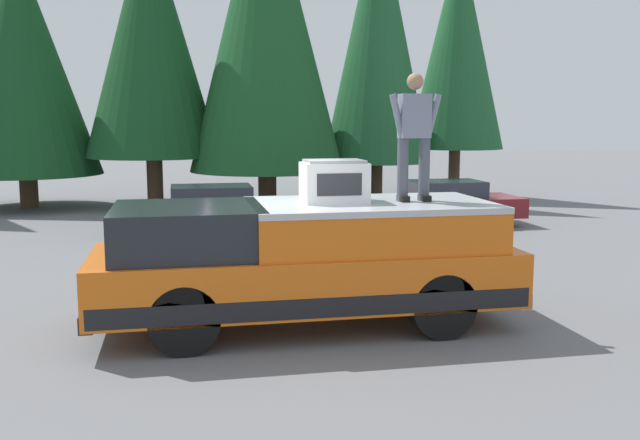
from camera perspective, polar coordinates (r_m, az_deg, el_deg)
name	(u,v)px	position (r m, az deg, el deg)	size (l,w,h in m)	color
ground_plane	(247,328)	(9.48, -5.94, -8.69)	(90.00, 90.00, 0.00)	slate
pickup_truck	(306,262)	(9.34, -1.16, -3.38)	(2.01, 5.54, 1.65)	orange
compressor_unit	(334,181)	(9.34, 1.15, 3.16)	(0.65, 0.84, 0.56)	white
person_on_truck_bed	(414,133)	(9.50, 7.63, 6.95)	(0.29, 0.72, 1.69)	#4C515B
parked_car_maroon	(441,203)	(18.41, 9.77, 1.34)	(1.64, 4.10, 1.16)	maroon
parked_car_navy	(208,210)	(17.05, -9.01, 0.81)	(1.64, 4.10, 1.16)	navy
conifer_far_left	(457,44)	(25.08, 11.05, 13.78)	(3.25, 3.25, 8.80)	#4C3826
conifer_left	(378,35)	(23.39, 4.69, 14.69)	(3.48, 3.48, 9.49)	#4C3826
conifer_center_left	(266,20)	(22.11, -4.42, 15.85)	(4.73, 4.73, 10.26)	#4C3826
conifer_center_right	(150,37)	(22.68, -13.57, 14.20)	(4.10, 4.10, 8.86)	#4C3826
conifer_right	(21,61)	(23.60, -23.00, 11.74)	(4.53, 4.53, 7.91)	#4C3826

